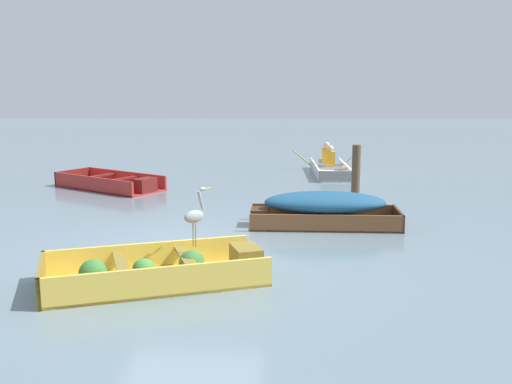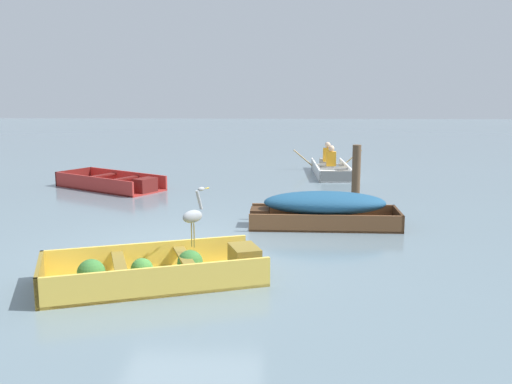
% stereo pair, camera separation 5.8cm
% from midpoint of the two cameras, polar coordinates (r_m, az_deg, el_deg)
% --- Properties ---
extents(ground_plane, '(80.00, 80.00, 0.00)m').
position_cam_midpoint_polar(ground_plane, '(9.59, -6.76, -5.54)').
color(ground_plane, slate).
extents(dinghy_yellow_foreground, '(3.19, 2.13, 0.41)m').
position_cam_midpoint_polar(dinghy_yellow_foreground, '(7.95, -9.50, -7.79)').
color(dinghy_yellow_foreground, '#E5BC47').
rests_on(dinghy_yellow_foreground, ground).
extents(skiff_red_near_moored, '(3.14, 2.61, 0.39)m').
position_cam_midpoint_polar(skiff_red_near_moored, '(15.40, -13.91, 0.79)').
color(skiff_red_near_moored, '#AD2D28').
rests_on(skiff_red_near_moored, ground).
extents(skiff_wooden_brown_mid_moored, '(2.86, 1.10, 0.67)m').
position_cam_midpoint_polar(skiff_wooden_brown_mid_moored, '(10.95, 6.87, -1.48)').
color(skiff_wooden_brown_mid_moored, brown).
rests_on(skiff_wooden_brown_mid_moored, ground).
extents(rowboat_white_with_crew, '(2.22, 3.10, 0.90)m').
position_cam_midpoint_polar(rowboat_white_with_crew, '(17.75, 7.52, 2.42)').
color(rowboat_white_with_crew, white).
rests_on(rowboat_white_with_crew, ground).
extents(heron_on_dinghy, '(0.38, 0.37, 0.84)m').
position_cam_midpoint_polar(heron_on_dinghy, '(8.00, -6.08, -2.25)').
color(heron_on_dinghy, olive).
rests_on(heron_on_dinghy, dinghy_yellow_foreground).
extents(mooring_post, '(0.20, 0.20, 1.32)m').
position_cam_midpoint_polar(mooring_post, '(13.46, 10.11, 1.86)').
color(mooring_post, brown).
rests_on(mooring_post, ground).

